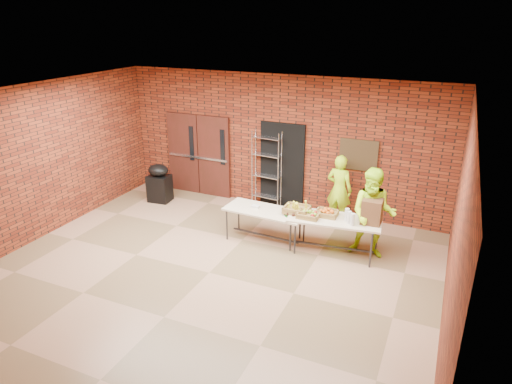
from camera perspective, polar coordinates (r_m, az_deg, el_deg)
room at (r=7.88m, az=-6.31°, el=-0.02°), size 8.08×7.08×3.28m
double_doors at (r=11.92m, az=-7.16°, el=4.63°), size 1.78×0.12×2.10m
dark_doorway at (r=10.98m, az=3.28°, el=3.27°), size 1.10×0.06×2.10m
bronze_plaque at (r=10.36m, az=12.70°, el=4.55°), size 0.85×0.04×0.70m
wire_rack at (r=11.00m, az=1.33°, el=2.81°), size 0.72×0.30×1.90m
table_left at (r=9.40m, az=1.18°, el=-2.58°), size 1.73×0.80×0.70m
table_right at (r=9.06m, az=9.77°, el=-3.64°), size 1.86×0.95×0.74m
basket_bananas at (r=9.18m, az=5.13°, el=-2.15°), size 0.50×0.39×0.16m
basket_oranges at (r=9.11m, az=8.81°, el=-2.62°), size 0.43×0.33×0.13m
basket_apples at (r=8.98m, az=6.58°, el=-2.85°), size 0.42×0.33×0.13m
muffin_tray at (r=9.16m, az=4.79°, el=-2.60°), size 0.41×0.41×0.10m
napkin_box at (r=9.47m, az=-0.06°, el=-1.82°), size 0.16×0.11×0.05m
coffee_dispenser at (r=8.89m, az=14.30°, el=-2.37°), size 0.37×0.33×0.48m
cup_stack_front at (r=8.83m, az=11.58°, el=-3.13°), size 0.08×0.08×0.25m
cup_stack_mid at (r=8.76m, az=11.95°, el=-3.39°), size 0.08×0.08×0.24m
cup_stack_back at (r=8.93m, az=11.29°, el=-2.81°), size 0.08×0.08×0.25m
covered_grill at (r=11.74m, az=-12.00°, el=1.12°), size 0.58×0.50×0.97m
volunteer_woman at (r=10.33m, az=10.35°, el=0.30°), size 0.64×0.47×1.60m
volunteer_man at (r=9.01m, az=14.42°, el=-2.62°), size 0.88×0.70×1.79m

